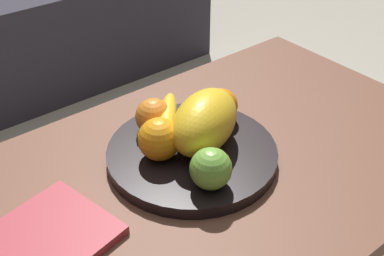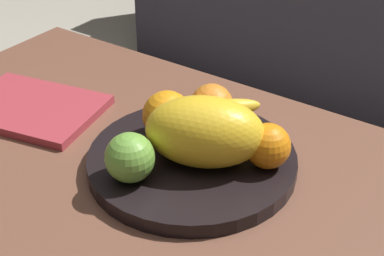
{
  "view_description": "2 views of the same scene",
  "coord_description": "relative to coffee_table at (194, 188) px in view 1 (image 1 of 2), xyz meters",
  "views": [
    {
      "loc": [
        -0.45,
        -0.56,
        0.99
      ],
      "look_at": [
        0.02,
        0.04,
        0.46
      ],
      "focal_mm": 45.99,
      "sensor_mm": 36.0,
      "label": 1
    },
    {
      "loc": [
        0.45,
        -0.58,
        0.94
      ],
      "look_at": [
        0.02,
        0.04,
        0.46
      ],
      "focal_mm": 53.9,
      "sensor_mm": 36.0,
      "label": 2
    }
  ],
  "objects": [
    {
      "name": "orange_left",
      "position": [
        0.14,
        0.08,
        0.1
      ],
      "size": [
        0.07,
        0.07,
        0.07
      ],
      "primitive_type": "sphere",
      "color": "orange",
      "rests_on": "fruit_bowl"
    },
    {
      "name": "coffee_table",
      "position": [
        0.0,
        0.0,
        0.0
      ],
      "size": [
        1.16,
        0.66,
        0.38
      ],
      "color": "brown",
      "rests_on": "ground_plane"
    },
    {
      "name": "apple_front",
      "position": [
        -0.02,
        -0.07,
        0.1
      ],
      "size": [
        0.08,
        0.08,
        0.08
      ],
      "primitive_type": "sphere",
      "color": "#6EAA3E",
      "rests_on": "fruit_bowl"
    },
    {
      "name": "fruit_bowl",
      "position": [
        0.02,
        0.04,
        0.05
      ],
      "size": [
        0.34,
        0.34,
        0.03
      ],
      "primitive_type": "cylinder",
      "color": "black",
      "rests_on": "coffee_table"
    },
    {
      "name": "orange_right",
      "position": [
        0.0,
        0.13,
        0.1
      ],
      "size": [
        0.07,
        0.07,
        0.07
      ],
      "primitive_type": "sphere",
      "color": "orange",
      "rests_on": "fruit_bowl"
    },
    {
      "name": "melon_large_front",
      "position": [
        0.05,
        0.03,
        0.12
      ],
      "size": [
        0.21,
        0.18,
        0.11
      ],
      "primitive_type": "ellipsoid",
      "rotation": [
        0.0,
        0.0,
        0.46
      ],
      "color": "yellow",
      "rests_on": "fruit_bowl"
    },
    {
      "name": "orange_front",
      "position": [
        -0.04,
        0.06,
        0.11
      ],
      "size": [
        0.08,
        0.08,
        0.08
      ],
      "primitive_type": "sphere",
      "color": "orange",
      "rests_on": "fruit_bowl"
    },
    {
      "name": "banana_bunch",
      "position": [
        0.03,
        0.1,
        0.09
      ],
      "size": [
        0.15,
        0.17,
        0.06
      ],
      "color": "yellow",
      "rests_on": "fruit_bowl"
    },
    {
      "name": "magazine",
      "position": [
        -0.32,
        0.01,
        0.05
      ],
      "size": [
        0.28,
        0.23,
        0.02
      ],
      "primitive_type": "cube",
      "rotation": [
        0.0,
        0.0,
        0.21
      ],
      "color": "#AE3640",
      "rests_on": "coffee_table"
    }
  ]
}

